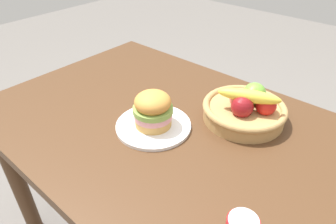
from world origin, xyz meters
TOP-DOWN VIEW (x-y plane):
  - dining_table at (0.00, 0.00)m, footprint 1.40×0.90m
  - plate at (-0.06, -0.05)m, footprint 0.26×0.26m
  - sandwich at (-0.06, -0.05)m, footprint 0.13×0.13m
  - fruit_basket at (0.15, 0.19)m, footprint 0.29×0.29m

SIDE VIEW (x-z plane):
  - dining_table at x=0.00m, z-range 0.27..1.02m
  - plate at x=-0.06m, z-range 0.75..0.76m
  - fruit_basket at x=0.15m, z-range 0.73..0.87m
  - sandwich at x=-0.06m, z-range 0.76..0.89m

